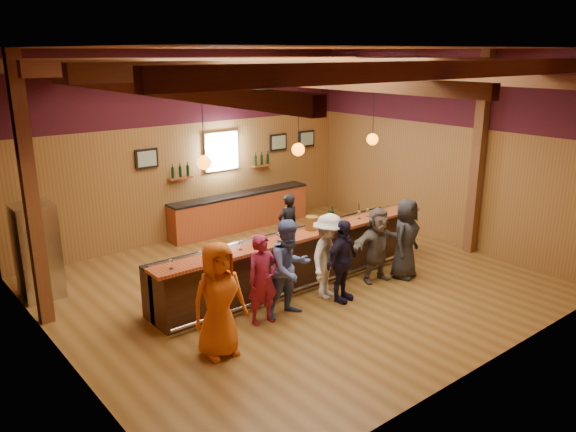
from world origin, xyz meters
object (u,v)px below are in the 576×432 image
(bar_counter, at_px, (293,258))
(back_bar_cabinet, at_px, (241,211))
(customer_redvest, at_px, (263,280))
(customer_dark, at_px, (405,238))
(stainless_fridge, at_px, (37,251))
(ice_bucket, at_px, (312,223))
(bottle_a, at_px, (329,220))
(customer_white, at_px, (328,256))
(customer_orange, at_px, (219,300))
(customer_navy, at_px, (342,261))
(customer_denim, at_px, (290,269))
(bartender, at_px, (288,226))
(customer_brown, at_px, (377,245))

(bar_counter, relative_size, back_bar_cabinet, 1.57)
(customer_redvest, distance_m, customer_dark, 3.45)
(stainless_fridge, distance_m, ice_bucket, 5.15)
(customer_dark, bearing_deg, bottle_a, 125.50)
(bottle_a, bearing_deg, customer_white, -133.17)
(customer_orange, bearing_deg, customer_navy, 8.48)
(customer_denim, relative_size, customer_white, 1.07)
(back_bar_cabinet, height_order, customer_white, customer_white)
(customer_navy, height_order, customer_dark, customer_dark)
(customer_navy, relative_size, bottle_a, 4.88)
(bartender, bearing_deg, customer_white, 69.80)
(back_bar_cabinet, bearing_deg, bottle_a, -97.17)
(back_bar_cabinet, distance_m, ice_bucket, 3.99)
(customer_dark, relative_size, ice_bucket, 6.26)
(bar_counter, bearing_deg, stainless_fridge, 149.24)
(ice_bucket, bearing_deg, bottle_a, -2.85)
(bar_counter, height_order, customer_white, customer_white)
(back_bar_cabinet, distance_m, customer_denim, 5.14)
(customer_navy, bearing_deg, customer_denim, 159.04)
(customer_navy, distance_m, bottle_a, 1.21)
(bar_counter, bearing_deg, customer_brown, -35.98)
(customer_orange, bearing_deg, customer_dark, 7.11)
(stainless_fridge, height_order, customer_redvest, stainless_fridge)
(ice_bucket, bearing_deg, stainless_fridge, 148.52)
(bartender, bearing_deg, customer_brown, 104.19)
(customer_dark, bearing_deg, bartender, 99.29)
(customer_navy, bearing_deg, customer_brown, -2.21)
(customer_orange, height_order, customer_dark, customer_orange)
(back_bar_cabinet, relative_size, bottle_a, 12.55)
(stainless_fridge, xyz_separation_m, ice_bucket, (4.38, -2.68, 0.34))
(bar_counter, distance_m, customer_navy, 1.26)
(bar_counter, xyz_separation_m, back_bar_cabinet, (1.18, 3.57, -0.05))
(customer_orange, bearing_deg, customer_white, 14.53)
(customer_brown, relative_size, customer_dark, 0.92)
(stainless_fridge, height_order, customer_navy, stainless_fridge)
(customer_redvest, bearing_deg, stainless_fridge, 133.53)
(stainless_fridge, bearing_deg, bartender, -15.06)
(customer_denim, distance_m, customer_white, 1.04)
(stainless_fridge, height_order, ice_bucket, stainless_fridge)
(customer_denim, xyz_separation_m, bartender, (1.75, 2.21, -0.13))
(bar_counter, xyz_separation_m, customer_orange, (-2.63, -1.44, 0.38))
(bar_counter, height_order, customer_redvest, customer_redvest)
(stainless_fridge, height_order, bottle_a, stainless_fridge)
(customer_white, relative_size, bartender, 1.09)
(customer_dark, bearing_deg, customer_white, 155.11)
(customer_dark, bearing_deg, ice_bucket, 132.85)
(customer_navy, relative_size, customer_dark, 0.94)
(customer_denim, distance_m, customer_navy, 1.13)
(customer_denim, bearing_deg, ice_bucket, 36.12)
(stainless_fridge, bearing_deg, ice_bucket, -31.48)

